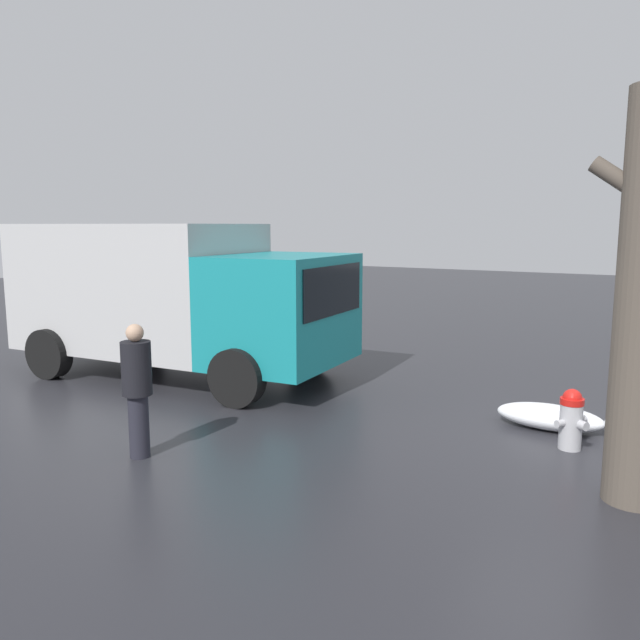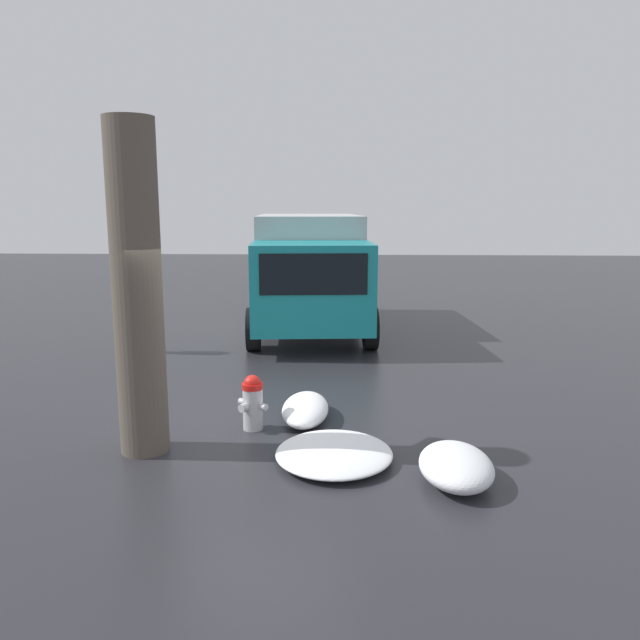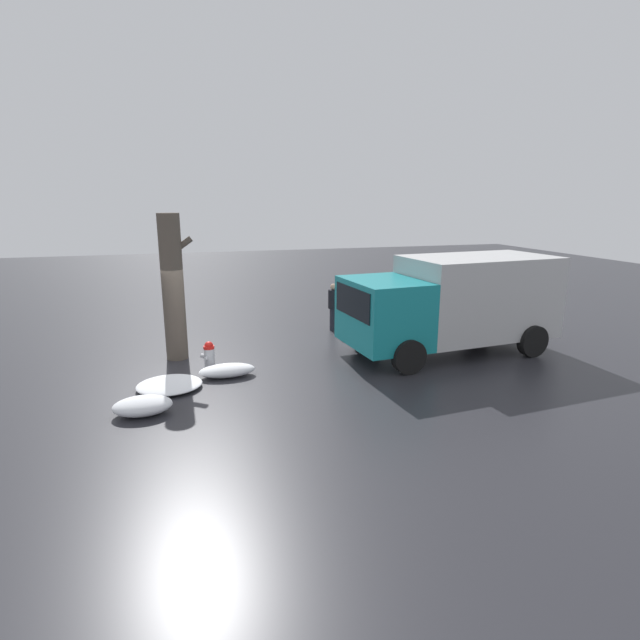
# 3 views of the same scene
# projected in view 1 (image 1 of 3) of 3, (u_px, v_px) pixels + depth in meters

# --- Properties ---
(ground_plane) EXTENTS (60.00, 60.00, 0.00)m
(ground_plane) POSITION_uv_depth(u_px,v_px,m) (569.00, 449.00, 7.67)
(ground_plane) COLOR #28282D
(fire_hydrant) EXTENTS (0.39, 0.44, 0.76)m
(fire_hydrant) POSITION_uv_depth(u_px,v_px,m) (571.00, 419.00, 7.61)
(fire_hydrant) COLOR #B7B7BC
(fire_hydrant) RESTS_ON ground_plane
(delivery_truck) EXTENTS (6.29, 3.14, 2.75)m
(delivery_truck) POSITION_uv_depth(u_px,v_px,m) (173.00, 293.00, 11.27)
(delivery_truck) COLOR teal
(delivery_truck) RESTS_ON ground_plane
(pedestrian) EXTENTS (0.35, 0.35, 1.60)m
(pedestrian) POSITION_uv_depth(u_px,v_px,m) (137.00, 385.00, 7.28)
(pedestrian) COLOR #23232D
(pedestrian) RESTS_ON ground_plane
(snow_pile_by_hydrant) EXTENTS (1.39, 0.65, 0.32)m
(snow_pile_by_hydrant) POSITION_uv_depth(u_px,v_px,m) (549.00, 417.00, 8.42)
(snow_pile_by_hydrant) COLOR white
(snow_pile_by_hydrant) RESTS_ON ground_plane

